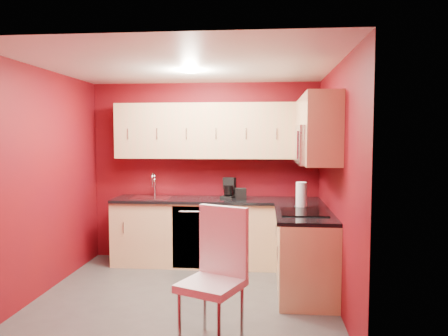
% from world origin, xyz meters
% --- Properties ---
extents(floor, '(3.20, 3.20, 0.00)m').
position_xyz_m(floor, '(0.00, 0.00, 0.00)').
color(floor, '#474542').
rests_on(floor, ground).
extents(ceiling, '(3.20, 3.20, 0.00)m').
position_xyz_m(ceiling, '(0.00, 0.00, 2.50)').
color(ceiling, white).
rests_on(ceiling, wall_back).
extents(wall_back, '(3.20, 0.00, 3.20)m').
position_xyz_m(wall_back, '(0.00, 1.50, 1.25)').
color(wall_back, '#66090C').
rests_on(wall_back, floor).
extents(wall_front, '(3.20, 0.00, 3.20)m').
position_xyz_m(wall_front, '(0.00, -1.50, 1.25)').
color(wall_front, '#66090C').
rests_on(wall_front, floor).
extents(wall_left, '(0.00, 3.00, 3.00)m').
position_xyz_m(wall_left, '(-1.60, 0.00, 1.25)').
color(wall_left, '#66090C').
rests_on(wall_left, floor).
extents(wall_right, '(0.00, 3.00, 3.00)m').
position_xyz_m(wall_right, '(1.60, 0.00, 1.25)').
color(wall_right, '#66090C').
rests_on(wall_right, floor).
extents(base_cabinets_back, '(2.80, 0.60, 0.87)m').
position_xyz_m(base_cabinets_back, '(0.20, 1.20, 0.43)').
color(base_cabinets_back, '#ECCD87').
rests_on(base_cabinets_back, floor).
extents(base_cabinets_right, '(0.60, 1.30, 0.87)m').
position_xyz_m(base_cabinets_right, '(1.30, 0.25, 0.43)').
color(base_cabinets_right, '#ECCD87').
rests_on(base_cabinets_right, floor).
extents(countertop_back, '(2.80, 0.63, 0.04)m').
position_xyz_m(countertop_back, '(0.20, 1.19, 0.89)').
color(countertop_back, black).
rests_on(countertop_back, base_cabinets_back).
extents(countertop_right, '(0.63, 1.27, 0.04)m').
position_xyz_m(countertop_right, '(1.29, 0.23, 0.89)').
color(countertop_right, black).
rests_on(countertop_right, base_cabinets_right).
extents(upper_cabinets_back, '(2.80, 0.35, 0.75)m').
position_xyz_m(upper_cabinets_back, '(0.20, 1.32, 1.83)').
color(upper_cabinets_back, tan).
rests_on(upper_cabinets_back, wall_back).
extents(upper_cabinets_right, '(0.35, 1.55, 0.75)m').
position_xyz_m(upper_cabinets_right, '(1.42, 0.44, 1.89)').
color(upper_cabinets_right, tan).
rests_on(upper_cabinets_right, wall_right).
extents(microwave, '(0.42, 0.76, 0.42)m').
position_xyz_m(microwave, '(1.39, 0.20, 1.66)').
color(microwave, silver).
rests_on(microwave, upper_cabinets_right).
extents(cooktop, '(0.50, 0.55, 0.01)m').
position_xyz_m(cooktop, '(1.28, 0.20, 0.92)').
color(cooktop, black).
rests_on(cooktop, countertop_right).
extents(sink, '(0.52, 0.42, 0.35)m').
position_xyz_m(sink, '(-0.70, 1.20, 0.94)').
color(sink, silver).
rests_on(sink, countertop_back).
extents(dishwasher_front, '(0.60, 0.02, 0.82)m').
position_xyz_m(dishwasher_front, '(-0.05, 0.91, 0.43)').
color(dishwasher_front, black).
rests_on(dishwasher_front, base_cabinets_back).
extents(downlight, '(0.20, 0.20, 0.01)m').
position_xyz_m(downlight, '(0.00, 0.30, 2.48)').
color(downlight, white).
rests_on(downlight, ceiling).
extents(coffee_maker, '(0.22, 0.26, 0.27)m').
position_xyz_m(coffee_maker, '(0.35, 1.28, 1.05)').
color(coffee_maker, black).
rests_on(coffee_maker, countertop_back).
extents(napkin_holder, '(0.16, 0.16, 0.15)m').
position_xyz_m(napkin_holder, '(0.53, 1.12, 0.99)').
color(napkin_holder, black).
rests_on(napkin_holder, countertop_back).
extents(paper_towel, '(0.20, 0.20, 0.30)m').
position_xyz_m(paper_towel, '(1.28, 0.54, 1.06)').
color(paper_towel, silver).
rests_on(paper_towel, countertop_right).
extents(dining_chair, '(0.62, 0.63, 1.15)m').
position_xyz_m(dining_chair, '(0.41, -1.09, 0.57)').
color(dining_chair, white).
rests_on(dining_chair, floor).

